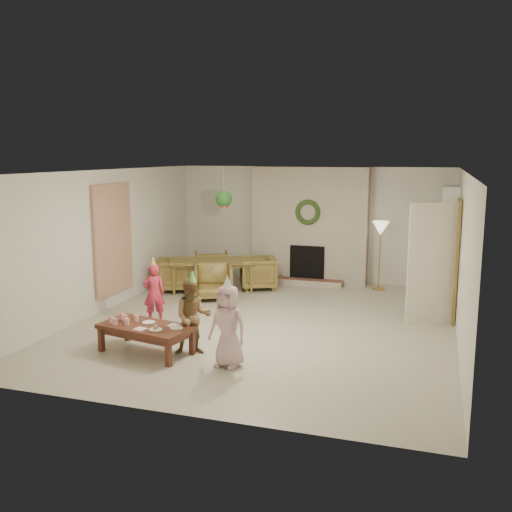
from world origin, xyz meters
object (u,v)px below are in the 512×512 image
at_px(child_red, 154,293).
at_px(child_plaid, 193,317).
at_px(dining_chair_near, 213,282).
at_px(dining_chair_right, 258,273).
at_px(dining_chair_left, 175,275).
at_px(dining_table, 212,275).
at_px(dining_chair_far, 211,267).
at_px(coffee_table_top, 146,327).
at_px(child_pink, 228,326).

bearing_deg(child_red, child_plaid, 102.39).
height_order(dining_chair_near, dining_chair_right, same).
relative_size(dining_chair_left, child_red, 0.74).
distance_m(dining_chair_near, dining_chair_right, 1.21).
bearing_deg(dining_table, dining_chair_near, -90.00).
relative_size(dining_chair_far, dining_chair_right, 1.00).
bearing_deg(dining_chair_right, coffee_table_top, -27.97).
height_order(dining_table, child_plaid, child_plaid).
xyz_separation_m(dining_chair_right, child_plaid, (0.32, -4.02, 0.20)).
distance_m(dining_chair_left, coffee_table_top, 3.72).
height_order(dining_chair_left, dining_chair_right, same).
bearing_deg(coffee_table_top, dining_chair_left, 121.08).
xyz_separation_m(child_plaid, child_pink, (0.63, -0.29, 0.01)).
bearing_deg(dining_chair_right, dining_chair_near, -51.34).
distance_m(dining_table, dining_chair_far, 0.76).
bearing_deg(dining_chair_far, dining_table, 90.00).
height_order(dining_chair_left, child_plaid, child_plaid).
bearing_deg(child_pink, dining_chair_left, 136.08).
bearing_deg(dining_table, child_red, -114.64).
xyz_separation_m(dining_chair_right, coffee_table_top, (-0.33, -4.19, 0.04)).
relative_size(dining_chair_right, child_red, 0.74).
bearing_deg(dining_chair_near, child_plaid, -96.87).
distance_m(coffee_table_top, child_pink, 1.29).
xyz_separation_m(dining_chair_far, dining_chair_left, (-0.39, -0.99, 0.00)).
distance_m(dining_chair_left, child_plaid, 3.84).
bearing_deg(child_pink, dining_chair_far, 126.03).
height_order(dining_chair_right, child_pink, child_pink).
height_order(dining_chair_far, coffee_table_top, dining_chair_far).
height_order(dining_chair_left, child_pink, child_pink).
bearing_deg(child_plaid, dining_chair_far, 84.18).
bearing_deg(dining_chair_left, child_plaid, -174.20).
relative_size(dining_chair_near, dining_chair_left, 1.00).
relative_size(dining_chair_right, child_plaid, 0.68).
distance_m(dining_chair_far, coffee_table_top, 4.58).
bearing_deg(dining_chair_near, dining_chair_right, 38.66).
height_order(dining_table, coffee_table_top, dining_table).
height_order(child_plaid, child_pink, child_pink).
distance_m(dining_chair_right, coffee_table_top, 4.20).
bearing_deg(coffee_table_top, child_red, 125.05).
distance_m(coffee_table_top, child_red, 1.49).
height_order(dining_chair_near, child_pink, child_pink).
relative_size(dining_chair_left, dining_chair_right, 1.00).
distance_m(child_red, child_pink, 2.38).
bearing_deg(dining_chair_right, child_plaid, -18.99).
distance_m(dining_chair_near, dining_chair_far, 1.51).
height_order(dining_chair_far, child_plaid, child_plaid).
relative_size(dining_chair_near, dining_chair_far, 1.00).
distance_m(dining_chair_far, child_plaid, 4.59).
bearing_deg(dining_chair_near, coffee_table_top, -109.15).
bearing_deg(child_pink, coffee_table_top, -173.86).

